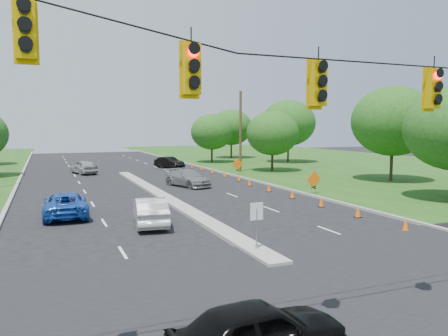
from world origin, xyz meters
name	(u,v)px	position (x,y,z in m)	size (l,w,h in m)	color
ground	(353,311)	(0.00, 0.00, 0.00)	(160.00, 160.00, 0.00)	black
cross_street	(353,311)	(0.00, 0.00, 0.00)	(160.00, 14.00, 0.02)	black
curb_left	(16,189)	(-10.10, 30.00, 0.00)	(0.25, 110.00, 0.16)	gray
curb_right	(239,178)	(10.10, 30.00, 0.00)	(0.25, 110.00, 0.16)	gray
median	(163,197)	(0.00, 21.00, 0.00)	(1.00, 34.00, 0.18)	gray
median_sign	(257,217)	(0.00, 6.00, 1.46)	(0.55, 0.06, 2.05)	gray
signal_span	(384,131)	(-0.05, -1.00, 4.97)	(25.60, 0.32, 9.00)	#422D1C
utility_pole_far_right	(240,132)	(12.50, 35.00, 4.50)	(0.28, 0.28, 9.00)	#422D1C
cone_1	(406,224)	(8.35, 6.50, 0.35)	(0.32, 0.32, 0.70)	#FD5E0B
cone_2	(358,211)	(8.35, 10.00, 0.35)	(0.32, 0.32, 0.70)	#FD5E0B
cone_3	(321,201)	(8.35, 13.50, 0.35)	(0.32, 0.32, 0.70)	#FD5E0B
cone_4	(292,194)	(8.35, 17.00, 0.35)	(0.32, 0.32, 0.70)	#FD5E0B
cone_5	(269,187)	(8.35, 20.50, 0.35)	(0.32, 0.32, 0.70)	#FD5E0B
cone_6	(249,182)	(8.35, 24.00, 0.35)	(0.32, 0.32, 0.70)	#FD5E0B
cone_7	(239,177)	(8.95, 27.50, 0.35)	(0.32, 0.32, 0.70)	#FD5E0B
cone_8	(225,174)	(8.95, 31.00, 0.35)	(0.32, 0.32, 0.70)	#FD5E0B
cone_9	(212,170)	(8.95, 34.50, 0.35)	(0.32, 0.32, 0.70)	#FD5E0B
cone_10	(202,168)	(8.95, 38.00, 0.35)	(0.32, 0.32, 0.70)	#FD5E0B
cone_11	(192,165)	(8.95, 41.50, 0.35)	(0.32, 0.32, 0.70)	#FD5E0B
work_sign_1	(314,180)	(10.80, 18.00, 1.09)	(1.27, 0.58, 1.37)	black
work_sign_2	(237,165)	(10.80, 32.00, 1.09)	(1.27, 0.58, 1.37)	black
tree_8	(393,121)	(22.00, 22.00, 5.58)	(7.56, 7.56, 8.82)	black
tree_9	(272,133)	(16.00, 34.00, 4.34)	(5.88, 5.88, 6.86)	black
tree_10	(288,123)	(24.00, 44.00, 5.58)	(7.56, 7.56, 8.82)	black
tree_11	(231,127)	(20.00, 55.00, 4.96)	(6.72, 6.72, 7.84)	black
tree_12	(212,132)	(14.00, 48.00, 4.34)	(5.88, 5.88, 6.86)	black
black_sedan	(259,332)	(-3.65, -1.41, 0.69)	(1.63, 4.06, 1.38)	black
white_sedan	(150,211)	(-2.84, 12.54, 0.73)	(1.54, 4.42, 1.46)	#B3B3B3
blue_pickup	(66,204)	(-6.80, 16.49, 0.70)	(2.33, 5.05, 1.40)	#1949B1
silver_car_far	(188,178)	(3.42, 25.87, 0.71)	(2.00, 4.92, 1.43)	gray
silver_car_oncoming	(84,167)	(-3.96, 39.50, 0.74)	(1.76, 4.37, 1.49)	#969696
dark_car_receding	(169,162)	(6.26, 42.33, 0.70)	(1.48, 4.24, 1.40)	black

